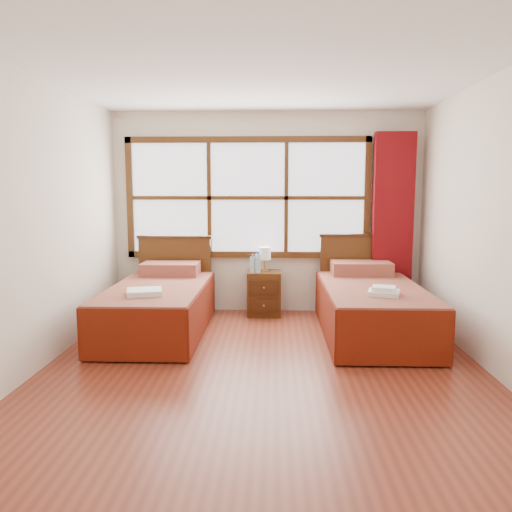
{
  "coord_description": "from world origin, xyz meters",
  "views": [
    {
      "loc": [
        0.09,
        -4.29,
        1.61
      ],
      "look_at": [
        -0.09,
        0.7,
        0.94
      ],
      "focal_mm": 35.0,
      "sensor_mm": 36.0,
      "label": 1
    }
  ],
  "objects": [
    {
      "name": "floor",
      "position": [
        0.0,
        0.0,
        0.0
      ],
      "size": [
        4.5,
        4.5,
        0.0
      ],
      "primitive_type": "plane",
      "color": "maroon",
      "rests_on": "ground"
    },
    {
      "name": "ceiling",
      "position": [
        0.0,
        0.0,
        2.6
      ],
      "size": [
        4.5,
        4.5,
        0.0
      ],
      "primitive_type": "plane",
      "rotation": [
        3.14,
        0.0,
        0.0
      ],
      "color": "white",
      "rests_on": "wall_back"
    },
    {
      "name": "wall_back",
      "position": [
        0.0,
        2.25,
        1.3
      ],
      "size": [
        4.0,
        0.0,
        4.0
      ],
      "primitive_type": "plane",
      "rotation": [
        1.57,
        0.0,
        0.0
      ],
      "color": "silver",
      "rests_on": "floor"
    },
    {
      "name": "wall_left",
      "position": [
        -2.0,
        0.0,
        1.3
      ],
      "size": [
        0.0,
        4.5,
        4.5
      ],
      "primitive_type": "plane",
      "rotation": [
        1.57,
        0.0,
        1.57
      ],
      "color": "silver",
      "rests_on": "floor"
    },
    {
      "name": "wall_right",
      "position": [
        2.0,
        0.0,
        1.3
      ],
      "size": [
        0.0,
        4.5,
        4.5
      ],
      "primitive_type": "plane",
      "rotation": [
        1.57,
        0.0,
        -1.57
      ],
      "color": "silver",
      "rests_on": "floor"
    },
    {
      "name": "window",
      "position": [
        -0.25,
        2.21,
        1.5
      ],
      "size": [
        3.16,
        0.06,
        1.56
      ],
      "color": "white",
      "rests_on": "wall_back"
    },
    {
      "name": "curtain",
      "position": [
        1.6,
        2.11,
        1.17
      ],
      "size": [
        0.5,
        0.16,
        2.3
      ],
      "primitive_type": "cube",
      "color": "maroon",
      "rests_on": "wall_back"
    },
    {
      "name": "bed_left",
      "position": [
        -1.21,
        1.2,
        0.31
      ],
      "size": [
        1.04,
        2.06,
        1.01
      ],
      "color": "#361D0B",
      "rests_on": "floor"
    },
    {
      "name": "bed_right",
      "position": [
        1.18,
        1.2,
        0.32
      ],
      "size": [
        1.07,
        2.09,
        1.04
      ],
      "color": "#361D0B",
      "rests_on": "floor"
    },
    {
      "name": "nightstand",
      "position": [
        -0.03,
        1.99,
        0.28
      ],
      "size": [
        0.43,
        0.42,
        0.57
      ],
      "color": "#492910",
      "rests_on": "floor"
    },
    {
      "name": "towels_left",
      "position": [
        -1.23,
        0.67,
        0.57
      ],
      "size": [
        0.41,
        0.38,
        0.05
      ],
      "rotation": [
        0.0,
        0.0,
        0.27
      ],
      "color": "white",
      "rests_on": "bed_left"
    },
    {
      "name": "towels_right",
      "position": [
        1.2,
        0.66,
        0.59
      ],
      "size": [
        0.36,
        0.33,
        0.09
      ],
      "rotation": [
        0.0,
        0.0,
        -0.27
      ],
      "color": "white",
      "rests_on": "bed_right"
    },
    {
      "name": "lamp",
      "position": [
        -0.03,
        2.02,
        0.79
      ],
      "size": [
        0.16,
        0.16,
        0.31
      ],
      "color": "#BA8C3B",
      "rests_on": "nightstand"
    },
    {
      "name": "bottle_near",
      "position": [
        -0.17,
        1.92,
        0.67
      ],
      "size": [
        0.06,
        0.06,
        0.23
      ],
      "color": "#A5C5D4",
      "rests_on": "nightstand"
    },
    {
      "name": "bottle_far",
      "position": [
        -0.11,
        1.92,
        0.69
      ],
      "size": [
        0.07,
        0.07,
        0.27
      ],
      "color": "#A5C5D4",
      "rests_on": "nightstand"
    }
  ]
}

